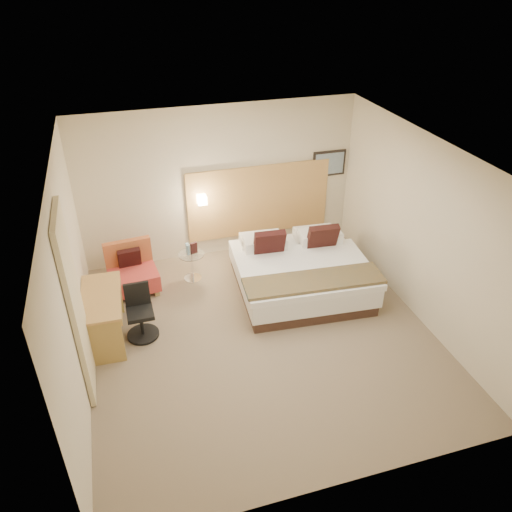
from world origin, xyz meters
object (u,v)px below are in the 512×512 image
object	(u,v)px
side_table	(192,265)
desk_chair	(140,316)
desk	(104,305)
bed	(300,272)
lounge_chair	(132,272)

from	to	relation	value
side_table	desk_chair	bearing A→B (deg)	-128.21
desk	desk_chair	distance (m)	0.53
bed	desk_chair	bearing A→B (deg)	-170.45
side_table	desk	distance (m)	1.85
lounge_chair	desk_chair	size ratio (longest dim) A/B	1.01
bed	lounge_chair	size ratio (longest dim) A/B	2.66
desk	bed	bearing A→B (deg)	6.84
bed	desk	bearing A→B (deg)	-173.16
bed	side_table	distance (m)	1.81
lounge_chair	side_table	bearing A→B (deg)	0.74
lounge_chair	desk_chair	world-z (taller)	desk_chair
side_table	lounge_chair	bearing A→B (deg)	-179.26
lounge_chair	desk_chair	distance (m)	1.20
lounge_chair	desk	xyz separation A→B (m)	(-0.45, -1.13, 0.26)
bed	lounge_chair	world-z (taller)	bed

